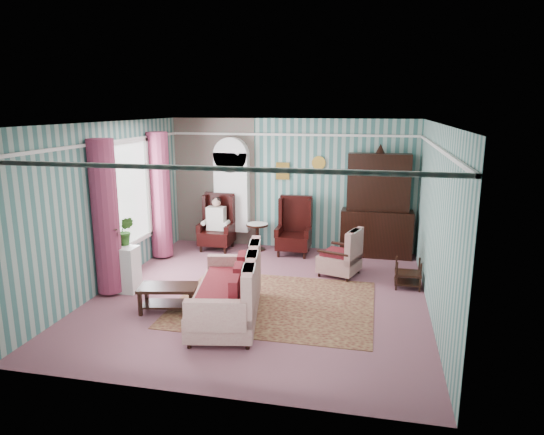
% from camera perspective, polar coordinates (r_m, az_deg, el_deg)
% --- Properties ---
extents(floor, '(6.00, 6.00, 0.00)m').
position_cam_1_polar(floor, '(8.40, -1.33, -9.13)').
color(floor, '#7F4A58').
rests_on(floor, ground).
extents(room_shell, '(5.53, 6.02, 2.91)m').
position_cam_1_polar(room_shell, '(8.19, -5.34, 4.83)').
color(room_shell, '#3C6D68').
rests_on(room_shell, ground).
extents(bookcase, '(0.80, 0.28, 2.24)m').
position_cam_1_polar(bookcase, '(11.06, -4.75, 2.31)').
color(bookcase, silver).
rests_on(bookcase, floor).
extents(dresser_hutch, '(1.50, 0.56, 2.36)m').
position_cam_1_polar(dresser_hutch, '(10.47, 12.34, 1.78)').
color(dresser_hutch, black).
rests_on(dresser_hutch, floor).
extents(wingback_left, '(0.76, 0.80, 1.25)m').
position_cam_1_polar(wingback_left, '(10.88, -6.55, -0.58)').
color(wingback_left, black).
rests_on(wingback_left, floor).
extents(wingback_right, '(0.76, 0.80, 1.25)m').
position_cam_1_polar(wingback_right, '(10.46, 2.57, -1.05)').
color(wingback_right, black).
rests_on(wingback_right, floor).
extents(seated_woman, '(0.44, 0.40, 1.18)m').
position_cam_1_polar(seated_woman, '(10.89, -6.55, -0.76)').
color(seated_woman, silver).
rests_on(seated_woman, floor).
extents(round_side_table, '(0.50, 0.50, 0.60)m').
position_cam_1_polar(round_side_table, '(10.85, -1.74, -2.30)').
color(round_side_table, black).
rests_on(round_side_table, floor).
extents(nest_table, '(0.45, 0.38, 0.54)m').
position_cam_1_polar(nest_table, '(8.96, 15.70, -6.33)').
color(nest_table, black).
rests_on(nest_table, floor).
extents(plant_stand, '(0.55, 0.35, 0.80)m').
position_cam_1_polar(plant_stand, '(8.84, -17.21, -5.81)').
color(plant_stand, white).
rests_on(plant_stand, floor).
extents(rug, '(3.20, 2.60, 0.01)m').
position_cam_1_polar(rug, '(8.06, 0.27, -10.05)').
color(rug, '#4C1F19').
rests_on(rug, floor).
extents(sofa, '(1.25, 2.22, 0.98)m').
position_cam_1_polar(sofa, '(7.37, -5.40, -8.32)').
color(sofa, beige).
rests_on(sofa, floor).
extents(floral_armchair, '(0.98, 0.96, 0.94)m').
position_cam_1_polar(floral_armchair, '(9.30, 7.97, -3.95)').
color(floral_armchair, beige).
rests_on(floral_armchair, floor).
extents(coffee_table, '(0.97, 0.64, 0.42)m').
position_cam_1_polar(coffee_table, '(7.88, -12.11, -9.30)').
color(coffee_table, black).
rests_on(coffee_table, floor).
extents(potted_plant_a, '(0.35, 0.31, 0.39)m').
position_cam_1_polar(potted_plant_a, '(8.58, -18.15, -2.29)').
color(potted_plant_a, '#1C4D18').
rests_on(potted_plant_a, plant_stand).
extents(potted_plant_b, '(0.33, 0.29, 0.51)m').
position_cam_1_polar(potted_plant_b, '(8.75, -16.83, -1.52)').
color(potted_plant_b, '#1C531A').
rests_on(potted_plant_b, plant_stand).
extents(potted_plant_c, '(0.30, 0.30, 0.41)m').
position_cam_1_polar(potted_plant_c, '(8.77, -18.07, -1.90)').
color(potted_plant_c, '#19521B').
rests_on(potted_plant_c, plant_stand).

